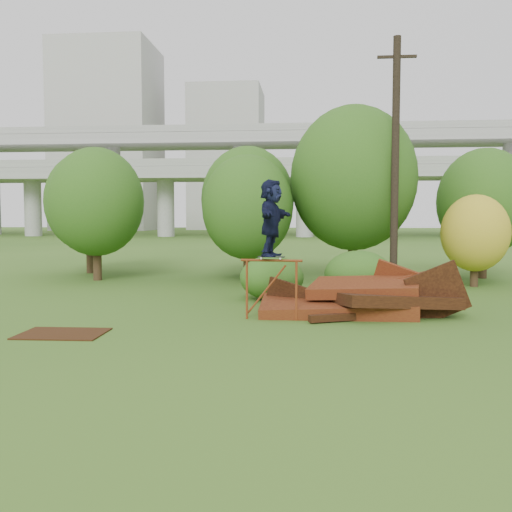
# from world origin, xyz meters

# --- Properties ---
(ground) EXTENTS (240.00, 240.00, 0.00)m
(ground) POSITION_xyz_m (0.00, 0.00, 0.00)
(ground) COLOR #2D5116
(ground) RESTS_ON ground
(scrap_pile) EXTENTS (5.53, 3.21, 1.84)m
(scrap_pile) POSITION_xyz_m (1.90, 2.74, 0.36)
(scrap_pile) COLOR #41140B
(scrap_pile) RESTS_ON ground
(grind_rail) EXTENTS (1.57, 0.21, 1.55)m
(grind_rail) POSITION_xyz_m (-0.37, 1.57, 1.04)
(grind_rail) COLOR maroon
(grind_rail) RESTS_ON ground
(skateboard) EXTENTS (0.69, 0.24, 0.07)m
(skateboard) POSITION_xyz_m (-0.37, 1.57, 1.61)
(skateboard) COLOR black
(skateboard) RESTS_ON grind_rail
(skater) EXTENTS (0.96, 1.89, 1.95)m
(skater) POSITION_xyz_m (-0.37, 1.57, 2.60)
(skater) COLOR black
(skater) RESTS_ON skateboard
(flat_plate) EXTENTS (1.89, 1.37, 0.03)m
(flat_plate) POSITION_xyz_m (-4.91, -0.65, 0.01)
(flat_plate) COLOR #321A0A
(flat_plate) RESTS_ON ground
(tree_0) EXTENTS (3.86, 3.86, 5.45)m
(tree_0) POSITION_xyz_m (-8.11, 9.88, 3.22)
(tree_0) COLOR black
(tree_0) RESTS_ON ground
(tree_1) EXTENTS (4.13, 4.13, 5.74)m
(tree_1) POSITION_xyz_m (-2.16, 12.49, 3.36)
(tree_1) COLOR black
(tree_1) RESTS_ON ground
(tree_2) EXTENTS (3.58, 3.58, 5.05)m
(tree_2) POSITION_xyz_m (-1.84, 9.54, 2.98)
(tree_2) COLOR black
(tree_2) RESTS_ON ground
(tree_3) EXTENTS (5.17, 5.17, 7.17)m
(tree_3) POSITION_xyz_m (2.38, 11.03, 4.19)
(tree_3) COLOR black
(tree_3) RESTS_ON ground
(tree_4) EXTENTS (2.50, 2.50, 3.45)m
(tree_4) POSITION_xyz_m (6.75, 9.12, 2.01)
(tree_4) COLOR black
(tree_4) RESTS_ON ground
(tree_5) EXTENTS (3.92, 3.92, 5.51)m
(tree_5) POSITION_xyz_m (7.95, 12.17, 3.25)
(tree_5) COLOR black
(tree_5) RESTS_ON ground
(tree_6) EXTENTS (4.01, 4.01, 5.60)m
(tree_6) POSITION_xyz_m (-9.54, 12.76, 3.29)
(tree_6) COLOR black
(tree_6) RESTS_ON ground
(shrub_left) EXTENTS (2.02, 1.87, 1.40)m
(shrub_left) POSITION_xyz_m (-0.59, 5.06, 0.70)
(shrub_left) COLOR #235015
(shrub_left) RESTS_ON ground
(shrub_right) EXTENTS (2.19, 2.00, 1.55)m
(shrub_right) POSITION_xyz_m (2.17, 5.57, 0.77)
(shrub_right) COLOR #235015
(shrub_right) RESTS_ON ground
(utility_pole) EXTENTS (1.40, 0.28, 9.10)m
(utility_pole) POSITION_xyz_m (3.69, 8.56, 4.63)
(utility_pole) COLOR black
(utility_pole) RESTS_ON ground
(freeway_overpass) EXTENTS (160.00, 15.00, 13.70)m
(freeway_overpass) POSITION_xyz_m (0.00, 62.92, 10.32)
(freeway_overpass) COLOR gray
(freeway_overpass) RESTS_ON ground
(building_left) EXTENTS (18.00, 16.00, 35.00)m
(building_left) POSITION_xyz_m (-38.00, 95.00, 17.50)
(building_left) COLOR #9E9E99
(building_left) RESTS_ON ground
(building_right) EXTENTS (14.00, 14.00, 28.00)m
(building_right) POSITION_xyz_m (-16.00, 102.00, 14.00)
(building_right) COLOR #9E9E99
(building_right) RESTS_ON ground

